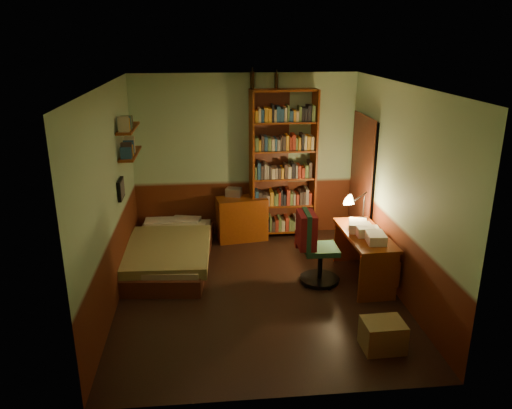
{
  "coord_description": "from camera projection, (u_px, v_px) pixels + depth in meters",
  "views": [
    {
      "loc": [
        -0.6,
        -5.69,
        3.14
      ],
      "look_at": [
        0.0,
        0.25,
        1.1
      ],
      "focal_mm": 35.0,
      "sensor_mm": 36.0,
      "label": 1
    }
  ],
  "objects": [
    {
      "name": "door_trim",
      "position": [
        360.0,
        185.0,
        7.49
      ],
      "size": [
        0.02,
        0.98,
        2.08
      ],
      "primitive_type": "cube",
      "color": "#4B2114",
      "rests_on": "ground"
    },
    {
      "name": "bottle_right",
      "position": [
        276.0,
        81.0,
        7.52
      ],
      "size": [
        0.06,
        0.06,
        0.22
      ],
      "primitive_type": "cylinder",
      "rotation": [
        0.0,
        0.0,
        -0.11
      ],
      "color": "black",
      "rests_on": "bookshelf"
    },
    {
      "name": "cardboard_box_a",
      "position": [
        383.0,
        335.0,
        5.22
      ],
      "size": [
        0.43,
        0.35,
        0.32
      ],
      "primitive_type": "cube",
      "rotation": [
        0.0,
        0.0,
        0.03
      ],
      "color": "olive",
      "rests_on": "ground"
    },
    {
      "name": "paper_stack",
      "position": [
        358.0,
        226.0,
        6.63
      ],
      "size": [
        0.31,
        0.37,
        0.13
      ],
      "primitive_type": "cube",
      "rotation": [
        0.0,
        0.0,
        -0.27
      ],
      "color": "silver",
      "rests_on": "desk"
    },
    {
      "name": "bottle_left",
      "position": [
        252.0,
        80.0,
        7.48
      ],
      "size": [
        0.07,
        0.07,
        0.25
      ],
      "primitive_type": "cylinder",
      "rotation": [
        0.0,
        0.0,
        -0.07
      ],
      "color": "black",
      "rests_on": "bookshelf"
    },
    {
      "name": "wall_shelf_lower",
      "position": [
        130.0,
        154.0,
        6.8
      ],
      "size": [
        0.2,
        0.9,
        0.03
      ],
      "primitive_type": "cube",
      "color": "#6A2C0D",
      "rests_on": "wall_left"
    },
    {
      "name": "wall_right",
      "position": [
        399.0,
        191.0,
        6.18
      ],
      "size": [
        0.02,
        4.0,
        2.6
      ],
      "primitive_type": "cube",
      "color": "#95B78C",
      "rests_on": "ground"
    },
    {
      "name": "mini_stereo",
      "position": [
        234.0,
        192.0,
        7.95
      ],
      "size": [
        0.28,
        0.25,
        0.13
      ],
      "primitive_type": "cube",
      "rotation": [
        0.0,
        0.0,
        -0.32
      ],
      "color": "#B2B2B7",
      "rests_on": "dresser"
    },
    {
      "name": "desk_lamp",
      "position": [
        364.0,
        201.0,
        6.95
      ],
      "size": [
        0.19,
        0.19,
        0.54
      ],
      "primitive_type": "cone",
      "rotation": [
        0.0,
        0.0,
        0.19
      ],
      "color": "black",
      "rests_on": "desk"
    },
    {
      "name": "floor",
      "position": [
        258.0,
        292.0,
        6.44
      ],
      "size": [
        3.5,
        4.0,
        0.02
      ],
      "primitive_type": "cube",
      "color": "black",
      "rests_on": "ground"
    },
    {
      "name": "wall_left",
      "position": [
        109.0,
        200.0,
        5.85
      ],
      "size": [
        0.02,
        4.0,
        2.6
      ],
      "primitive_type": "cube",
      "color": "#95B78C",
      "rests_on": "ground"
    },
    {
      "name": "red_jacket",
      "position": [
        302.0,
        186.0,
        6.22
      ],
      "size": [
        0.33,
        0.44,
        0.46
      ],
      "primitive_type": "cube",
      "rotation": [
        0.0,
        0.0,
        -0.31
      ],
      "color": "maroon",
      "rests_on": "office_chair"
    },
    {
      "name": "ceiling",
      "position": [
        258.0,
        84.0,
        5.59
      ],
      "size": [
        3.5,
        4.0,
        0.02
      ],
      "primitive_type": "cube",
      "color": "silver",
      "rests_on": "wall_back"
    },
    {
      "name": "wall_shelf_upper",
      "position": [
        128.0,
        128.0,
        6.68
      ],
      "size": [
        0.2,
        0.9,
        0.03
      ],
      "primitive_type": "cube",
      "color": "#6A2C0D",
      "rests_on": "wall_left"
    },
    {
      "name": "framed_picture",
      "position": [
        121.0,
        189.0,
        6.43
      ],
      "size": [
        0.04,
        0.32,
        0.26
      ],
      "primitive_type": "cube",
      "color": "black",
      "rests_on": "wall_left"
    },
    {
      "name": "bookshelf",
      "position": [
        283.0,
        166.0,
        7.85
      ],
      "size": [
        1.04,
        0.42,
        2.37
      ],
      "primitive_type": "cube",
      "rotation": [
        0.0,
        0.0,
        0.11
      ],
      "color": "#6A2C0D",
      "rests_on": "ground"
    },
    {
      "name": "office_chair",
      "position": [
        321.0,
        243.0,
        6.51
      ],
      "size": [
        0.56,
        0.5,
        1.11
      ],
      "primitive_type": "cube",
      "rotation": [
        0.0,
        0.0,
        -0.01
      ],
      "color": "#295338",
      "rests_on": "ground"
    },
    {
      "name": "wall_back",
      "position": [
        245.0,
        157.0,
        7.91
      ],
      "size": [
        3.5,
        0.02,
        2.6
      ],
      "primitive_type": "cube",
      "color": "#95B78C",
      "rests_on": "ground"
    },
    {
      "name": "doorway",
      "position": [
        363.0,
        185.0,
        7.5
      ],
      "size": [
        0.06,
        0.9,
        2.0
      ],
      "primitive_type": "cube",
      "color": "black",
      "rests_on": "ground"
    },
    {
      "name": "wall_front",
      "position": [
        283.0,
        270.0,
        4.12
      ],
      "size": [
        3.5,
        0.02,
        2.6
      ],
      "primitive_type": "cube",
      "color": "#95B78C",
      "rests_on": "ground"
    },
    {
      "name": "cardboard_box_b",
      "position": [
        384.0,
        332.0,
        5.34
      ],
      "size": [
        0.39,
        0.35,
        0.24
      ],
      "primitive_type": "cube",
      "rotation": [
        0.0,
        0.0,
        -0.24
      ],
      "color": "olive",
      "rests_on": "ground"
    },
    {
      "name": "bed",
      "position": [
        168.0,
        243.0,
        7.14
      ],
      "size": [
        1.28,
        2.15,
        0.61
      ],
      "primitive_type": "cube",
      "rotation": [
        0.0,
        0.0,
        -0.09
      ],
      "color": "olive",
      "rests_on": "ground"
    },
    {
      "name": "dresser",
      "position": [
        242.0,
        219.0,
        7.98
      ],
      "size": [
        0.83,
        0.5,
        0.7
      ],
      "primitive_type": "cube",
      "rotation": [
        0.0,
        0.0,
        0.15
      ],
      "color": "#6A2C0D",
      "rests_on": "ground"
    },
    {
      "name": "desk",
      "position": [
        363.0,
        256.0,
        6.66
      ],
      "size": [
        0.56,
        1.26,
        0.67
      ],
      "primitive_type": "cube",
      "rotation": [
        0.0,
        0.0,
        0.04
      ],
      "color": "#6A2C0D",
      "rests_on": "ground"
    }
  ]
}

